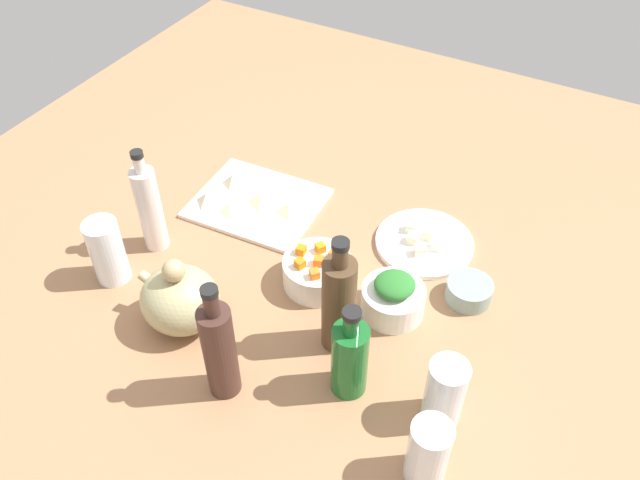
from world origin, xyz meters
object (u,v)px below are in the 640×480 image
object	(u,v)px
bowl_carrots	(317,272)
drinking_glass_1	(445,392)
cutting_board	(258,203)
plate_tofu	(424,243)
bowl_greens	(393,301)
bottle_0	(149,207)
bottle_1	(350,357)
drinking_glass_0	(107,251)
bowl_small_side	(469,291)
teapot	(180,299)
bottle_2	(219,349)
drinking_glass_2	(428,452)
bottle_3	(339,302)

from	to	relation	value
bowl_carrots	drinking_glass_1	size ratio (longest dim) A/B	1.03
cutting_board	plate_tofu	distance (cm)	39.37
bowl_greens	bottle_0	xyz separation A→B (cm)	(52.29, 7.17, 7.46)
bowl_carrots	bottle_1	size ratio (longest dim) A/B	0.69
drinking_glass_0	bowl_small_side	bearing A→B (deg)	-156.12
plate_tofu	bowl_carrots	size ratio (longest dim) A/B	1.51
cutting_board	bottle_1	bearing A→B (deg)	140.35
bowl_greens	bowl_carrots	world-z (taller)	same
teapot	bottle_0	xyz separation A→B (cm)	(18.15, -14.44, 4.05)
bowl_greens	drinking_glass_1	distance (cm)	24.20
bottle_1	bowl_greens	bearing A→B (deg)	-89.17
bowl_small_side	drinking_glass_0	world-z (taller)	drinking_glass_0
bowl_small_side	bowl_greens	bearing A→B (deg)	40.57
cutting_board	bottle_2	world-z (taller)	bottle_2
cutting_board	bowl_greens	distance (cm)	42.85
drinking_glass_1	drinking_glass_2	size ratio (longest dim) A/B	1.04
bottle_2	drinking_glass_1	size ratio (longest dim) A/B	1.90
bowl_greens	bottle_2	bearing A→B (deg)	58.12
bowl_greens	drinking_glass_2	bearing A→B (deg)	122.82
teapot	drinking_glass_1	bearing A→B (deg)	-174.99
bowl_greens	bowl_small_side	distance (cm)	15.79
drinking_glass_0	drinking_glass_1	distance (cm)	70.76
teapot	drinking_glass_1	size ratio (longest dim) A/B	1.24
bowl_greens	drinking_glass_2	world-z (taller)	drinking_glass_2
bottle_3	drinking_glass_0	xyz separation A→B (cm)	(48.11, 7.44, -3.71)
bottle_0	bottle_1	distance (cm)	54.03
bottle_3	drinking_glass_0	size ratio (longest dim) A/B	1.79
plate_tofu	bottle_0	xyz separation A→B (cm)	(50.84, 27.52, 9.91)
bottle_3	bowl_greens	bearing A→B (deg)	-117.33
plate_tofu	drinking_glass_0	bearing A→B (deg)	36.78
plate_tofu	bottle_3	xyz separation A→B (cm)	(4.52, 31.90, 10.36)
plate_tofu	bottle_0	bearing A→B (deg)	28.43
bottle_1	drinking_glass_1	bearing A→B (deg)	-172.03
bottle_1	bottle_2	distance (cm)	21.87
bottle_0	bottle_1	xyz separation A→B (cm)	(-52.57, 12.27, -2.17)
bottle_3	drinking_glass_2	size ratio (longest dim) A/B	1.99
bowl_small_side	bottle_0	distance (cm)	67.11
bottle_1	drinking_glass_2	bearing A→B (deg)	153.96
bowl_small_side	bottle_0	bearing A→B (deg)	15.17
bowl_greens	drinking_glass_1	bearing A→B (deg)	134.17
bowl_carrots	bottle_0	world-z (taller)	bottle_0
bottle_1	drinking_glass_1	xyz separation A→B (cm)	(-16.38, -2.29, -1.54)
bowl_small_side	drinking_glass_0	size ratio (longest dim) A/B	0.63
bowl_small_side	bottle_2	xyz separation A→B (cm)	(30.66, 40.29, 8.73)
bottle_1	bottle_3	size ratio (longest dim) A/B	0.79
drinking_glass_2	bowl_carrots	bearing A→B (deg)	-38.75
bowl_small_side	teapot	xyz separation A→B (cm)	(46.11, 31.86, 4.37)
bottle_0	bottle_1	size ratio (longest dim) A/B	1.21
bottle_3	plate_tofu	bearing A→B (deg)	-98.06
bowl_greens	teapot	size ratio (longest dim) A/B	0.73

